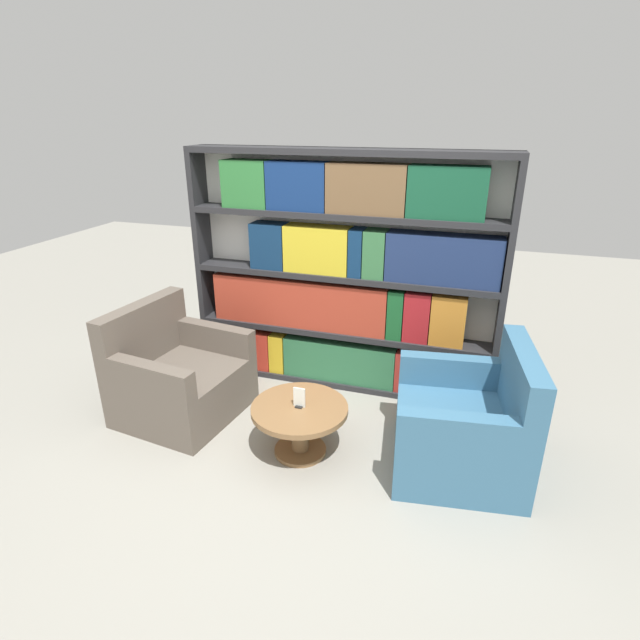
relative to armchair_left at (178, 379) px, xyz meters
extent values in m
plane|color=gray|center=(1.14, -0.51, -0.30)|extent=(14.00, 14.00, 0.00)
cube|color=silver|center=(1.14, 1.00, 0.73)|extent=(2.67, 0.05, 2.06)
cube|color=#262628|center=(-0.17, 0.88, 0.73)|extent=(0.05, 0.30, 2.06)
cube|color=#262628|center=(2.45, 0.88, 0.73)|extent=(0.05, 0.30, 2.06)
cube|color=#262628|center=(1.14, 0.88, -0.28)|extent=(2.57, 0.30, 0.05)
cube|color=#262628|center=(1.14, 0.88, 0.21)|extent=(2.57, 0.30, 0.05)
cube|color=#262628|center=(1.14, 0.88, 0.73)|extent=(2.57, 0.30, 0.05)
cube|color=#262628|center=(1.14, 0.88, 1.24)|extent=(2.57, 0.30, 0.05)
cube|color=#262628|center=(1.14, 0.88, 1.73)|extent=(2.57, 0.30, 0.05)
cube|color=red|center=(0.28, 0.85, -0.07)|extent=(0.38, 0.20, 0.37)
cube|color=gold|center=(0.54, 0.85, -0.07)|extent=(0.14, 0.20, 0.37)
cube|color=#2F6D44|center=(1.13, 0.85, -0.07)|extent=(1.02, 0.20, 0.37)
cube|color=#9F2B24|center=(1.72, 0.85, -0.07)|extent=(0.13, 0.20, 0.37)
cube|color=brown|center=(2.10, 0.85, -0.07)|extent=(0.61, 0.20, 0.37)
cube|color=#B03B27|center=(0.76, 0.85, 0.45)|extent=(1.59, 0.20, 0.43)
cube|color=#1A582A|center=(1.62, 0.85, 0.45)|extent=(0.13, 0.20, 0.43)
cube|color=#A61D22|center=(1.80, 0.85, 0.45)|extent=(0.21, 0.20, 0.43)
cube|color=orange|center=(2.05, 0.85, 0.45)|extent=(0.28, 0.20, 0.43)
cube|color=#112E4F|center=(0.49, 0.85, 0.95)|extent=(0.30, 0.20, 0.39)
cube|color=gold|center=(0.93, 0.85, 0.95)|extent=(0.56, 0.20, 0.39)
cube|color=navy|center=(1.27, 0.85, 0.95)|extent=(0.11, 0.20, 0.39)
cube|color=#356F3F|center=(1.42, 0.85, 0.95)|extent=(0.18, 0.20, 0.39)
cube|color=navy|center=(1.96, 0.85, 0.95)|extent=(0.89, 0.20, 0.39)
cube|color=#2C7034|center=(0.30, 0.85, 1.46)|extent=(0.40, 0.20, 0.39)
cube|color=navy|center=(0.76, 0.85, 1.46)|extent=(0.50, 0.20, 0.39)
cube|color=brown|center=(1.33, 0.85, 1.46)|extent=(0.63, 0.20, 0.39)
cube|color=#154B30|center=(1.95, 0.85, 1.46)|extent=(0.58, 0.20, 0.39)
cube|color=brown|center=(0.05, -0.01, -0.10)|extent=(0.96, 1.01, 0.42)
cube|color=brown|center=(-0.31, 0.04, 0.36)|extent=(0.25, 0.92, 0.49)
cube|color=brown|center=(0.07, -0.41, 0.23)|extent=(0.73, 0.21, 0.23)
cube|color=brown|center=(0.17, 0.38, 0.23)|extent=(0.73, 0.21, 0.23)
cube|color=#386684|center=(2.23, -0.01, -0.10)|extent=(0.97, 1.02, 0.42)
cube|color=#386684|center=(2.59, 0.04, 0.36)|extent=(0.26, 0.92, 0.49)
cube|color=#386684|center=(2.11, 0.38, 0.23)|extent=(0.73, 0.22, 0.23)
cube|color=#386684|center=(2.21, -0.41, 0.23)|extent=(0.73, 0.22, 0.23)
cylinder|color=brown|center=(1.14, -0.22, -0.13)|extent=(0.12, 0.12, 0.35)
cylinder|color=brown|center=(1.14, -0.22, -0.29)|extent=(0.38, 0.38, 0.03)
cylinder|color=brown|center=(1.14, -0.22, 0.06)|extent=(0.69, 0.69, 0.04)
cube|color=black|center=(1.14, -0.22, 0.09)|extent=(0.05, 0.06, 0.01)
cube|color=silver|center=(1.14, -0.22, 0.16)|extent=(0.09, 0.01, 0.15)
camera|label=1|loc=(2.20, -3.06, 2.00)|focal=28.00mm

